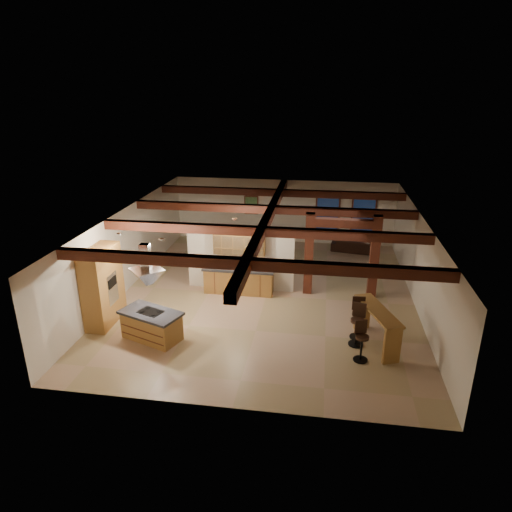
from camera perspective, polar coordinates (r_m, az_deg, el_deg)
The scene contains 23 objects.
ground at distance 16.00m, azimuth 1.32°, elevation -4.95°, with size 12.00×12.00×0.00m, color tan.
room_walls at distance 15.32m, azimuth 1.37°, elevation 1.06°, with size 12.00×12.00×12.00m.
ceiling_beams at distance 15.02m, azimuth 1.40°, elevation 4.59°, with size 10.00×12.00×0.28m.
timber_posts at distance 15.70m, azimuth 10.70°, elevation 1.13°, with size 2.50×0.30×2.90m.
partition_wall at distance 16.17m, azimuth -1.94°, elevation -0.44°, with size 3.80×0.18×2.20m, color beige.
pantry_cabinet at distance 14.56m, azimuth -18.61°, elevation -3.61°, with size 0.67×1.60×2.40m.
back_counter at distance 16.05m, azimuth -2.16°, elevation -3.02°, with size 2.50×0.66×0.94m.
upper_display_cabinet at distance 15.74m, azimuth -2.09°, elevation 1.86°, with size 1.80×0.36×0.95m.
range_hood at distance 13.00m, azimuth -13.37°, elevation -3.19°, with size 1.10×1.10×1.40m.
back_windows at distance 20.99m, azimuth 11.13°, elevation 5.31°, with size 2.70×0.07×1.70m.
framed_art at distance 21.18m, azimuth -0.59°, elevation 6.40°, with size 0.65×0.05×0.85m.
recessed_cans at distance 13.74m, azimuth -10.21°, elevation 3.19°, with size 3.16×2.46×0.03m.
kitchen_island at distance 13.59m, azimuth -12.91°, elevation -8.39°, with size 1.97×1.49×0.87m.
dining_table at distance 18.19m, azimuth 0.56°, elevation -0.65°, with size 1.75×0.97×0.61m, color #421A10.
sofa at distance 20.54m, azimuth 12.06°, elevation 1.32°, with size 1.88×0.73×0.55m, color black.
microwave at distance 15.69m, azimuth 1.00°, elevation -1.30°, with size 0.39×0.26×0.22m, color silver.
bar_counter at distance 13.25m, azimuth 14.88°, elevation -7.87°, with size 1.21×2.15×1.10m.
side_table at distance 20.52m, azimuth 13.93°, elevation 1.15°, with size 0.45×0.45×0.56m, color #3B1B0E.
table_lamp at distance 20.36m, azimuth 14.05°, elevation 2.46°, with size 0.26×0.26×0.31m.
bar_stool_a at distance 12.55m, azimuth 13.04°, elevation -10.31°, with size 0.41×0.42×1.12m.
bar_stool_b at distance 13.20m, azimuth 12.58°, elevation -8.36°, with size 0.44×0.46×1.23m.
bar_stool_c at distance 13.56m, azimuth 12.65°, elevation -7.54°, with size 0.43×0.43×1.23m.
dining_chairs at distance 18.10m, azimuth 0.56°, elevation 0.10°, with size 1.76×1.76×1.11m.
Camera 1 is at (1.82, -14.32, 6.91)m, focal length 32.00 mm.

